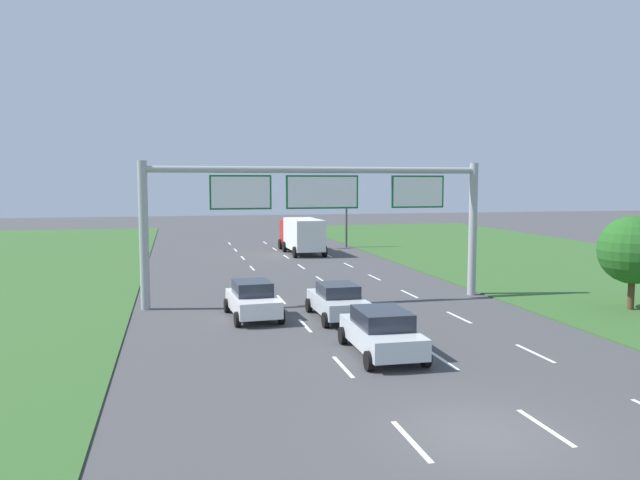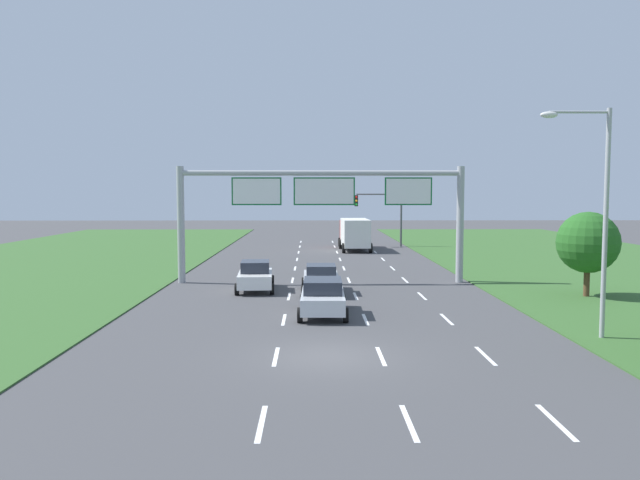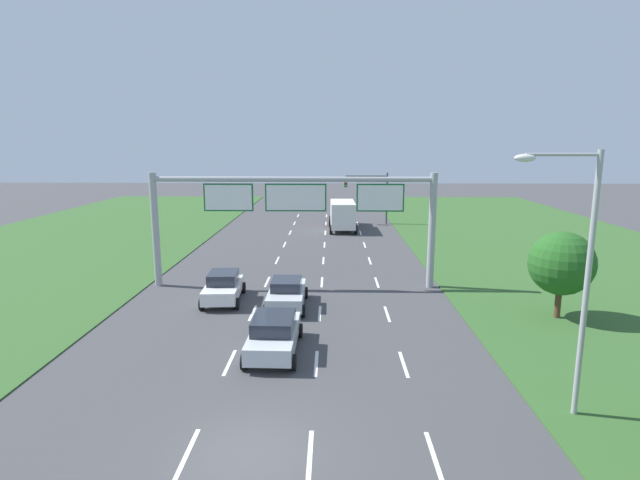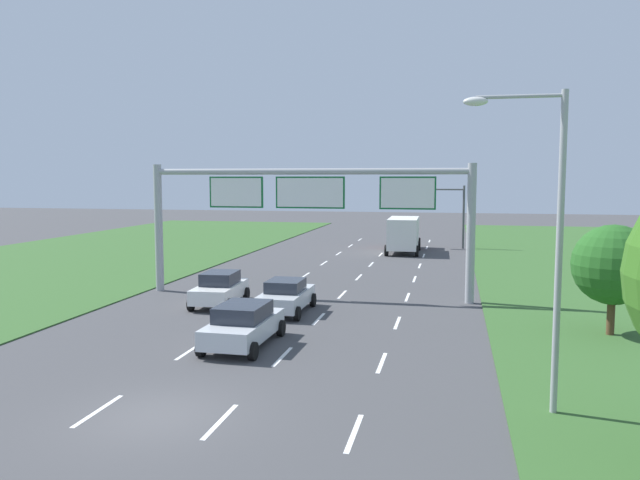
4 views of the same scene
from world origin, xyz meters
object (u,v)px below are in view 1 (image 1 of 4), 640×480
at_px(car_lead_silver, 338,301).
at_px(car_near_red, 253,299).
at_px(box_truck, 301,234).
at_px(roadside_tree_mid, 633,250).
at_px(sign_gantry, 321,203).
at_px(car_mid_lane, 382,332).
at_px(traffic_light_mast, 326,206).

bearing_deg(car_lead_silver, car_near_red, 164.53).
relative_size(car_lead_silver, box_truck, 0.55).
distance_m(box_truck, roadside_tree_mid, 28.75).
bearing_deg(sign_gantry, car_lead_silver, -92.73).
height_order(car_lead_silver, box_truck, box_truck).
height_order(car_mid_lane, traffic_light_mast, traffic_light_mast).
distance_m(car_mid_lane, sign_gantry, 10.79).
bearing_deg(car_mid_lane, car_lead_silver, 90.83).
bearing_deg(car_mid_lane, roadside_tree_mid, 18.80).
distance_m(car_mid_lane, roadside_tree_mid, 14.63).
distance_m(car_lead_silver, roadside_tree_mid, 14.02).
height_order(car_lead_silver, sign_gantry, sign_gantry).
xyz_separation_m(car_near_red, sign_gantry, (3.83, 3.00, 4.14)).
relative_size(car_lead_silver, traffic_light_mast, 0.77).
relative_size(car_near_red, box_truck, 0.54).
xyz_separation_m(box_truck, roadside_tree_mid, (10.27, -26.83, 1.23)).
bearing_deg(traffic_light_mast, car_lead_silver, -102.76).
height_order(car_near_red, car_mid_lane, car_near_red).
bearing_deg(box_truck, car_mid_lane, -97.59).
relative_size(car_mid_lane, box_truck, 0.58).
height_order(sign_gantry, roadside_tree_mid, sign_gantry).
relative_size(sign_gantry, traffic_light_mast, 3.08).
bearing_deg(box_truck, car_lead_silver, -99.07).
relative_size(car_lead_silver, car_mid_lane, 0.95).
distance_m(car_near_red, roadside_tree_mid, 17.72).
bearing_deg(car_near_red, roadside_tree_mid, -11.64).
bearing_deg(box_truck, traffic_light_mast, 48.17).
height_order(box_truck, traffic_light_mast, traffic_light_mast).
xyz_separation_m(car_near_red, roadside_tree_mid, (17.42, -2.51, 2.04)).
relative_size(sign_gantry, roadside_tree_mid, 3.87).
height_order(car_near_red, car_lead_silver, car_near_red).
bearing_deg(car_near_red, car_mid_lane, -65.88).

